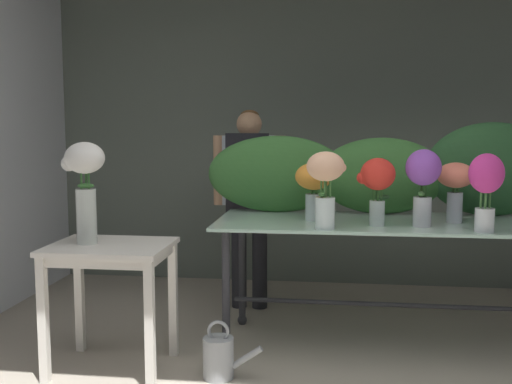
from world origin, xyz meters
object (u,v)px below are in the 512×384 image
Objects in this scene: vase_magenta_stock at (486,184)px; vase_peach_peonies at (326,181)px; display_table_glass at (383,240)px; side_table_white at (111,262)px; florist at (249,188)px; vase_violet_lilies at (423,178)px; vase_sunset_ranunculus at (314,183)px; watering_can at (219,357)px; vase_coral_tulips at (456,182)px; vase_white_roses_tall at (85,181)px; vase_scarlet_hydrangea at (377,182)px.

vase_peach_peonies is (-0.92, -0.01, 0.01)m from vase_magenta_stock.
display_table_glass is 1.73m from side_table_white.
florist is (0.65, 1.30, 0.32)m from side_table_white.
vase_violet_lilies is 0.69m from vase_sunset_ranunculus.
vase_magenta_stock is at bearing 5.73° from side_table_white.
watering_can is at bearing -131.35° from vase_sunset_ranunculus.
vase_coral_tulips is 1.02× the size of vase_sunset_ranunculus.
vase_violet_lilies is at bearing 10.40° from vase_white_roses_tall.
vase_scarlet_hydrangea is 1.19× the size of watering_can.
vase_white_roses_tall is (-0.15, 0.00, 0.48)m from side_table_white.
florist is 4.22× the size of vase_sunset_ranunculus.
vase_violet_lilies is 1.35× the size of watering_can.
display_table_glass is 3.59× the size of vase_white_roses_tall.
vase_white_roses_tall reaches higher than vase_magenta_stock.
vase_violet_lilies is (0.27, 0.00, 0.02)m from vase_scarlet_hydrangea.
vase_magenta_stock is (2.18, 0.22, 0.48)m from side_table_white.
vase_peach_peonies is at bearing -157.54° from vase_coral_tulips.
florist is 1.60m from watering_can.
florist reaches higher than watering_can.
vase_white_roses_tall is (-0.80, -1.30, 0.16)m from florist.
vase_coral_tulips is 0.29m from vase_violet_lilies.
vase_coral_tulips is 2.29m from vase_white_roses_tall.
florist reaches higher than vase_violet_lilies.
vase_coral_tulips reaches higher than vase_sunset_ranunculus.
vase_magenta_stock is 1.84m from watering_can.
vase_peach_peonies is at bearing 9.25° from side_table_white.
vase_coral_tulips is 0.89m from vase_sunset_ranunculus.
vase_coral_tulips is at bearing -27.94° from florist.
vase_coral_tulips is at bearing 14.63° from side_table_white.
vase_sunset_ranunculus is at bearing 103.67° from vase_peach_peonies.
vase_magenta_stock reaches higher than vase_sunset_ranunculus.
side_table_white is 1.82× the size of vase_scarlet_hydrangea.
display_table_glass is 5.77× the size of vase_sunset_ranunculus.
side_table_white is at bearing -165.37° from vase_coral_tulips.
vase_scarlet_hydrangea is 1.09× the size of vase_coral_tulips.
vase_white_roses_tall is (-1.72, -0.36, 0.01)m from vase_scarlet_hydrangea.
vase_violet_lilies is (0.59, 0.16, 0.01)m from vase_peach_peonies.
florist is at bearing 58.46° from vase_white_roses_tall.
display_table_glass reaches higher than watering_can.
vase_magenta_stock is at bearing -17.45° from vase_sunset_ranunculus.
vase_magenta_stock is 1.05m from vase_sunset_ranunculus.
vase_sunset_ranunculus is (-1.00, 0.31, -0.04)m from vase_magenta_stock.
florist is 2.63× the size of vase_white_roses_tall.
watering_can is at bearing -160.37° from vase_violet_lilies.
side_table_white is 0.48× the size of florist.
vase_sunset_ranunculus reaches higher than display_table_glass.
vase_violet_lilies is 1.26× the size of vase_sunset_ranunculus.
vase_white_roses_tall reaches higher than vase_scarlet_hydrangea.
side_table_white is 1.49m from florist.
vase_sunset_ranunculus is at bearing -179.37° from vase_coral_tulips.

